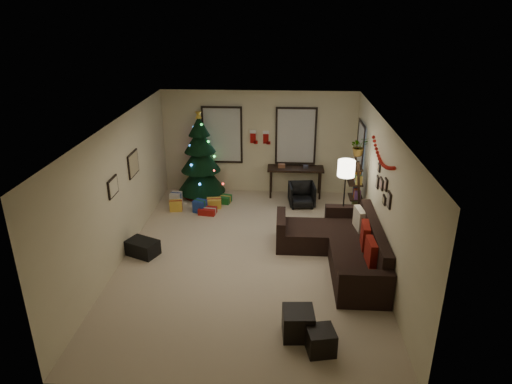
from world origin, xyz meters
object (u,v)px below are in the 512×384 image
(christmas_tree, at_px, (201,160))
(bookshelf, at_px, (357,193))
(sofa, at_px, (342,247))
(desk, at_px, (295,171))
(desk_chair, at_px, (302,195))

(christmas_tree, xyz_separation_m, bookshelf, (3.79, -1.52, -0.19))
(sofa, distance_m, desk, 3.40)
(christmas_tree, distance_m, desk_chair, 2.75)
(sofa, height_order, desk, sofa)
(sofa, xyz_separation_m, desk, (-0.86, 3.27, 0.40))
(christmas_tree, bearing_deg, sofa, -43.86)
(desk, distance_m, desk_chair, 0.77)
(christmas_tree, relative_size, bookshelf, 1.46)
(desk, bearing_deg, christmas_tree, -178.16)
(desk_chair, bearing_deg, bookshelf, -44.66)
(christmas_tree, height_order, desk_chair, christmas_tree)
(sofa, relative_size, desk_chair, 4.81)
(christmas_tree, distance_m, sofa, 4.65)
(desk_chair, bearing_deg, desk, 97.44)
(sofa, relative_size, bookshelf, 1.80)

